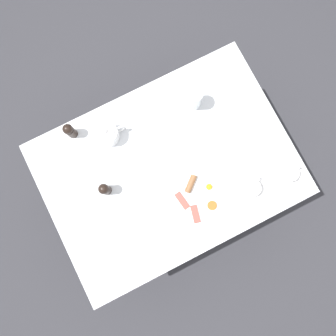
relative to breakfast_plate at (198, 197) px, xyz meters
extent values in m
plane|color=#333338|center=(-0.19, -0.06, -0.72)|extent=(8.00, 8.00, 0.00)
cube|color=silver|center=(-0.19, -0.06, -0.02)|extent=(0.87, 1.22, 0.03)
cylinder|color=brown|center=(-0.58, -0.62, -0.38)|extent=(0.04, 0.04, 0.69)
cylinder|color=brown|center=(0.19, -0.62, -0.38)|extent=(0.04, 0.04, 0.69)
cylinder|color=brown|center=(-0.58, 0.49, -0.38)|extent=(0.04, 0.04, 0.69)
cylinder|color=brown|center=(0.19, 0.49, -0.38)|extent=(0.04, 0.04, 0.69)
cylinder|color=white|center=(0.00, 0.00, 0.00)|extent=(0.29, 0.29, 0.01)
cylinder|color=white|center=(-0.02, 0.07, 0.01)|extent=(0.07, 0.07, 0.00)
sphere|color=yellow|center=(-0.02, 0.07, 0.02)|extent=(0.03, 0.03, 0.03)
cylinder|color=brown|center=(-0.07, 0.00, 0.02)|extent=(0.08, 0.09, 0.03)
cube|color=#B74C42|center=(-0.02, -0.07, 0.01)|extent=(0.09, 0.04, 0.01)
cube|color=#B74C42|center=(0.07, -0.05, 0.01)|extent=(0.09, 0.05, 0.01)
cylinder|color=#D16023|center=(0.07, 0.04, 0.01)|extent=(0.04, 0.04, 0.01)
cylinder|color=white|center=(-0.47, -0.25, 0.04)|extent=(0.11, 0.11, 0.09)
cylinder|color=white|center=(-0.47, -0.25, 0.09)|extent=(0.08, 0.08, 0.01)
sphere|color=white|center=(-0.47, -0.25, 0.10)|extent=(0.02, 0.02, 0.02)
cone|color=white|center=(-0.47, -0.32, 0.05)|extent=(0.02, 0.05, 0.04)
torus|color=white|center=(-0.46, -0.19, 0.04)|extent=(0.02, 0.07, 0.07)
cylinder|color=white|center=(0.10, 0.44, 0.00)|extent=(0.16, 0.16, 0.01)
cylinder|color=white|center=(0.10, 0.44, 0.03)|extent=(0.08, 0.08, 0.06)
cylinder|color=brown|center=(0.10, 0.44, 0.02)|extent=(0.07, 0.07, 0.05)
torus|color=white|center=(0.10, 0.48, 0.03)|extent=(0.01, 0.05, 0.05)
cylinder|color=white|center=(0.08, 0.24, 0.00)|extent=(0.16, 0.16, 0.01)
cylinder|color=white|center=(0.08, 0.24, 0.03)|extent=(0.08, 0.08, 0.06)
cylinder|color=brown|center=(0.08, 0.24, 0.02)|extent=(0.07, 0.07, 0.05)
torus|color=white|center=(0.06, 0.28, 0.03)|extent=(0.03, 0.05, 0.05)
cylinder|color=white|center=(-0.43, 0.20, 0.06)|extent=(0.08, 0.08, 0.14)
cylinder|color=black|center=(-0.56, -0.40, 0.03)|extent=(0.05, 0.05, 0.08)
sphere|color=black|center=(-0.56, -0.40, 0.09)|extent=(0.05, 0.05, 0.05)
cylinder|color=black|center=(-0.23, -0.38, 0.03)|extent=(0.05, 0.05, 0.08)
sphere|color=black|center=(-0.23, -0.38, 0.09)|extent=(0.05, 0.05, 0.05)
cube|color=silver|center=(-0.38, 0.38, -0.01)|extent=(0.19, 0.03, 0.00)
cube|color=silver|center=(-0.29, 0.08, -0.01)|extent=(0.15, 0.18, 0.00)
cube|color=silver|center=(-0.33, -0.48, -0.01)|extent=(0.14, 0.10, 0.00)
camera|label=1|loc=(-0.01, -0.16, 1.58)|focal=35.00mm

